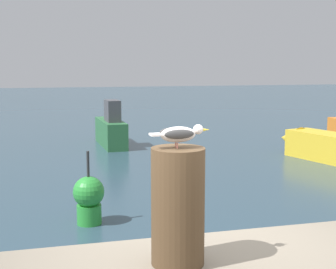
# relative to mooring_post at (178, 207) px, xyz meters

# --- Properties ---
(mooring_post) EXTENTS (0.34, 0.34, 0.76)m
(mooring_post) POSITION_rel_mooring_post_xyz_m (0.00, 0.00, 0.00)
(mooring_post) COLOR #4C3823
(mooring_post) RESTS_ON harbor_quay
(seagull) EXTENTS (0.39, 0.15, 0.14)m
(seagull) POSITION_rel_mooring_post_xyz_m (0.01, 0.00, 0.47)
(seagull) COLOR #C66E60
(seagull) RESTS_ON mooring_post
(boat_green) EXTENTS (0.80, 3.19, 1.64)m
(boat_green) POSITION_rel_mooring_post_xyz_m (1.50, 14.07, -1.36)
(boat_green) COLOR #2D6B3D
(boat_green) RESTS_ON ground_plane
(channel_buoy) EXTENTS (0.56, 0.56, 1.33)m
(channel_buoy) POSITION_rel_mooring_post_xyz_m (-0.07, 5.56, -1.45)
(channel_buoy) COLOR green
(channel_buoy) RESTS_ON ground_plane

